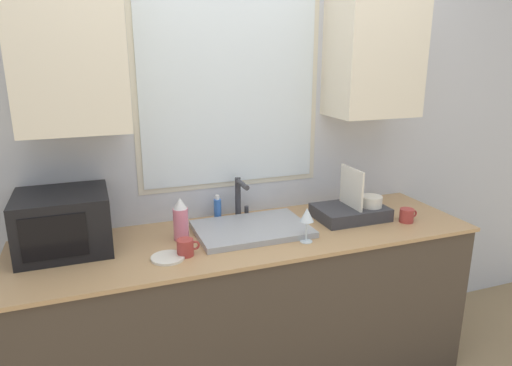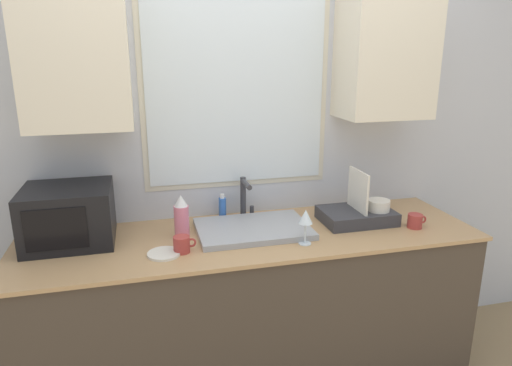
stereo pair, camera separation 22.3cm
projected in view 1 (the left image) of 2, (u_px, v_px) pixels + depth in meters
The scene contains 12 objects.
countertop at pixel (252, 310), 2.46m from camera, with size 2.34×0.69×0.88m.
wall_back at pixel (231, 124), 2.49m from camera, with size 6.00×0.38×2.60m.
sink_basin at pixel (252, 229), 2.36m from camera, with size 0.58×0.40×0.03m.
faucet at pixel (240, 195), 2.52m from camera, with size 0.08×0.17×0.23m.
microwave at pixel (63, 222), 2.11m from camera, with size 0.41×0.37×0.28m.
dish_rack at pixel (352, 210), 2.55m from camera, with size 0.39×0.27×0.29m.
spray_bottle at pixel (181, 220), 2.24m from camera, with size 0.08×0.08×0.22m.
soap_bottle at pixel (218, 209), 2.52m from camera, with size 0.04×0.04×0.14m.
mug_near_sink at pixel (186, 247), 2.08m from camera, with size 0.11×0.08×0.08m.
wine_glass at pixel (307, 216), 2.21m from camera, with size 0.07×0.07×0.18m.
mug_by_rack at pixel (407, 215), 2.50m from camera, with size 0.11×0.08×0.08m.
small_plate at pixel (168, 258), 2.05m from camera, with size 0.15×0.15×0.01m.
Camera 1 is at (-0.73, -1.72, 1.78)m, focal length 32.00 mm.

